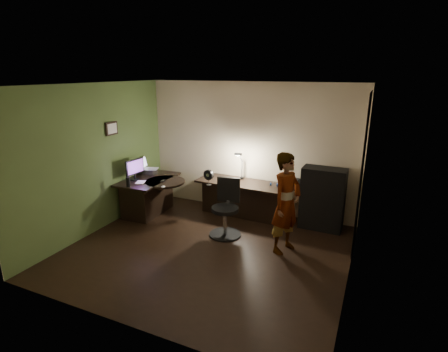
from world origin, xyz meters
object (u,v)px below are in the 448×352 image
at_px(desk_right, 243,199).
at_px(monitor, 134,172).
at_px(cabinet, 322,199).
at_px(office_chair, 225,209).
at_px(person, 286,203).
at_px(desk_left, 149,196).

bearing_deg(desk_right, monitor, -154.22).
xyz_separation_m(cabinet, office_chair, (-1.54, -1.04, -0.07)).
distance_m(cabinet, person, 1.23).
distance_m(desk_left, monitor, 0.61).
distance_m(desk_left, desk_right, 1.97).
bearing_deg(monitor, office_chair, 3.00).
bearing_deg(person, desk_right, 68.52).
relative_size(desk_left, office_chair, 1.27).
xyz_separation_m(desk_left, monitor, (-0.18, -0.20, 0.54)).
height_order(desk_left, cabinet, cabinet).
relative_size(desk_left, desk_right, 0.68).
bearing_deg(cabinet, desk_right, -176.48).
bearing_deg(office_chair, person, -13.17).
distance_m(monitor, office_chair, 2.11).
bearing_deg(office_chair, monitor, 168.30).
relative_size(cabinet, office_chair, 1.14).
xyz_separation_m(monitor, office_chair, (2.06, -0.11, -0.41)).
bearing_deg(person, cabinet, 1.46).
xyz_separation_m(desk_right, cabinet, (1.57, 0.06, 0.23)).
distance_m(cabinet, monitor, 3.73).
bearing_deg(desk_left, monitor, -133.73).
xyz_separation_m(desk_right, monitor, (-2.03, -0.87, 0.56)).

